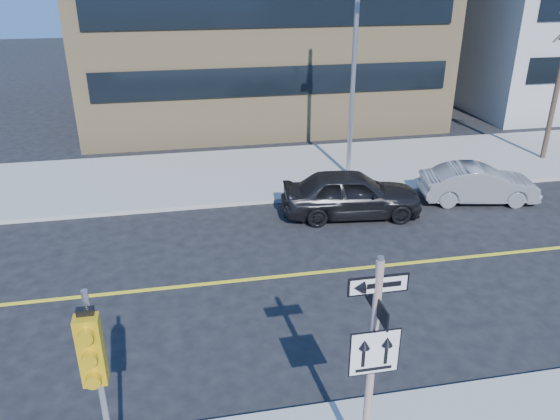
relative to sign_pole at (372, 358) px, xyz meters
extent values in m
plane|color=black|center=(0.00, 2.51, -2.44)|extent=(120.00, 120.00, 0.00)
cylinder|color=beige|center=(0.00, 0.01, -0.29)|extent=(0.13, 0.13, 4.00)
cylinder|color=gray|center=(0.00, 0.01, 1.74)|extent=(0.10, 0.10, 0.06)
cube|color=black|center=(0.00, 0.01, 1.31)|extent=(0.92, 0.03, 0.30)
cube|color=black|center=(0.00, 0.01, 0.96)|extent=(0.03, 0.92, 0.30)
cube|color=white|center=(0.00, -0.07, 0.16)|extent=(0.80, 0.03, 0.80)
cylinder|color=gray|center=(-4.00, 0.01, -0.29)|extent=(0.09, 0.09, 4.00)
cube|color=gold|center=(-4.00, -0.19, 0.91)|extent=(0.32, 0.22, 1.05)
sphere|color=#8C0705|center=(-4.00, -0.31, 1.26)|extent=(0.17, 0.17, 0.17)
sphere|color=black|center=(-4.00, -0.31, 0.91)|extent=(0.17, 0.17, 0.17)
sphere|color=black|center=(-4.00, -0.31, 0.56)|extent=(0.17, 0.17, 0.17)
imported|color=black|center=(2.99, 10.02, -1.63)|extent=(2.41, 4.90, 1.61)
imported|color=gray|center=(7.87, 10.29, -1.76)|extent=(2.16, 4.30, 1.35)
cylinder|color=gray|center=(4.00, 13.51, 1.71)|extent=(0.18, 0.18, 8.00)
cylinder|color=#3D3024|center=(13.00, 13.81, 0.61)|extent=(0.22, 0.22, 5.80)
camera|label=1|loc=(-2.67, -6.27, 5.54)|focal=35.00mm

